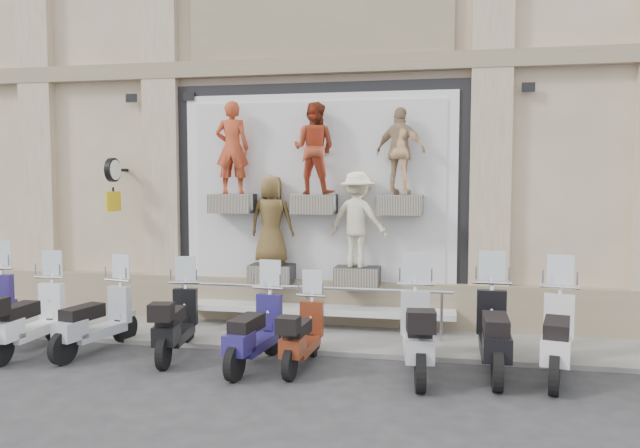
# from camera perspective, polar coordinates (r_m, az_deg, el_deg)

# --- Properties ---
(ground) EXTENTS (90.00, 90.00, 0.00)m
(ground) POSITION_cam_1_polar(r_m,az_deg,el_deg) (9.21, -3.98, -13.49)
(ground) COLOR #2C2C2E
(ground) RESTS_ON ground
(sidewalk) EXTENTS (16.00, 2.20, 0.08)m
(sidewalk) POSITION_cam_1_polar(r_m,az_deg,el_deg) (11.15, -1.07, -10.08)
(sidewalk) COLOR gray
(sidewalk) RESTS_ON ground
(building) EXTENTS (14.00, 8.60, 12.00)m
(building) POSITION_cam_1_polar(r_m,az_deg,el_deg) (15.95, 2.87, 15.83)
(building) COLOR beige
(building) RESTS_ON ground
(shop_vitrine) EXTENTS (5.60, 0.93, 4.30)m
(shop_vitrine) POSITION_cam_1_polar(r_m,az_deg,el_deg) (11.43, -0.09, 2.11)
(shop_vitrine) COLOR black
(shop_vitrine) RESTS_ON ground
(guard_rail) EXTENTS (5.06, 0.10, 0.93)m
(guard_rail) POSITION_cam_1_polar(r_m,az_deg,el_deg) (10.96, -1.19, -8.06)
(guard_rail) COLOR #9EA0A5
(guard_rail) RESTS_ON ground
(clock_sign_bracket) EXTENTS (0.10, 0.80, 1.02)m
(clock_sign_bracket) POSITION_cam_1_polar(r_m,az_deg,el_deg) (12.58, -18.37, 4.04)
(clock_sign_bracket) COLOR black
(clock_sign_bracket) RESTS_ON ground
(scooter_b) EXTENTS (0.59, 1.96, 1.58)m
(scooter_b) POSITION_cam_1_polar(r_m,az_deg,el_deg) (11.02, -25.07, -6.66)
(scooter_b) COLOR silver
(scooter_b) RESTS_ON ground
(scooter_c) EXTENTS (0.92, 1.95, 1.52)m
(scooter_c) POSITION_cam_1_polar(r_m,az_deg,el_deg) (10.64, -19.87, -7.06)
(scooter_c) COLOR #9A9EA7
(scooter_c) RESTS_ON ground
(scooter_d) EXTENTS (0.82, 1.92, 1.51)m
(scooter_d) POSITION_cam_1_polar(r_m,az_deg,el_deg) (10.09, -13.04, -7.58)
(scooter_d) COLOR black
(scooter_d) RESTS_ON ground
(scooter_e) EXTENTS (0.76, 1.93, 1.53)m
(scooter_e) POSITION_cam_1_polar(r_m,az_deg,el_deg) (9.35, -6.01, -8.38)
(scooter_e) COLOR navy
(scooter_e) RESTS_ON ground
(scooter_f) EXTENTS (0.59, 1.72, 1.38)m
(scooter_f) POSITION_cam_1_polar(r_m,az_deg,el_deg) (9.29, -1.63, -8.91)
(scooter_f) COLOR maroon
(scooter_f) RESTS_ON ground
(scooter_g) EXTENTS (0.81, 2.11, 1.67)m
(scooter_g) POSITION_cam_1_polar(r_m,az_deg,el_deg) (9.04, 8.89, -8.36)
(scooter_g) COLOR #A7A9AE
(scooter_g) RESTS_ON ground
(scooter_h) EXTENTS (0.62, 2.09, 1.70)m
(scooter_h) POSITION_cam_1_polar(r_m,az_deg,el_deg) (9.30, 15.65, -8.05)
(scooter_h) COLOR black
(scooter_h) RESTS_ON ground
(scooter_i) EXTENTS (0.99, 2.13, 1.66)m
(scooter_i) POSITION_cam_1_polar(r_m,az_deg,el_deg) (9.38, 20.90, -8.16)
(scooter_i) COLOR silver
(scooter_i) RESTS_ON ground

